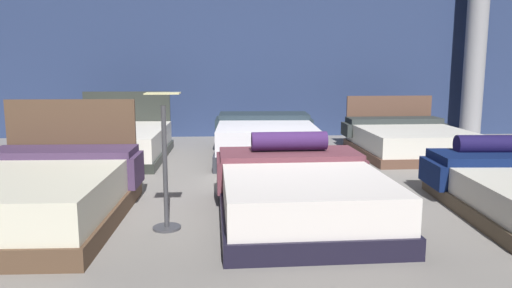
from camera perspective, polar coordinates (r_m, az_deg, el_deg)
ground_plane at (r=5.65m, az=2.75°, el=-5.02°), size 18.00×18.00×0.02m
showroom_back_wall at (r=9.45m, az=0.19°, el=11.51°), size 18.00×0.06×3.50m
bed_0 at (r=4.72m, az=-24.09°, el=-5.38°), size 1.52×2.10×1.02m
bed_1 at (r=4.46m, az=5.11°, el=-5.63°), size 1.51×2.09×0.71m
bed_3 at (r=7.49m, az=-16.30°, el=0.05°), size 1.54×2.10×0.94m
bed_4 at (r=7.32m, az=1.09°, el=0.57°), size 1.57×2.21×0.60m
bed_5 at (r=7.90m, az=17.37°, el=0.44°), size 1.69×2.00×0.85m
price_sign at (r=4.16m, az=-10.56°, el=-3.79°), size 0.28×0.24×1.16m
support_pillar at (r=10.08m, az=24.31°, el=10.57°), size 0.38×0.38×3.50m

